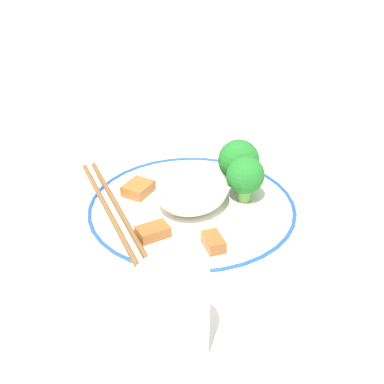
{
  "coord_description": "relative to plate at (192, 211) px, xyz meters",
  "views": [
    {
      "loc": [
        0.45,
        0.27,
        0.36
      ],
      "look_at": [
        0.0,
        0.0,
        0.04
      ],
      "focal_mm": 50.0,
      "sensor_mm": 36.0,
      "label": 1
    }
  ],
  "objects": [
    {
      "name": "drinking_glass",
      "position": [
        0.18,
        0.09,
        0.03
      ],
      "size": [
        0.06,
        0.06,
        0.09
      ],
      "color": "silver",
      "rests_on": "ground_plane"
    },
    {
      "name": "chopsticks",
      "position": [
        0.05,
        -0.08,
        0.01
      ],
      "size": [
        0.15,
        0.19,
        0.01
      ],
      "color": "brown",
      "rests_on": "plate"
    },
    {
      "name": "plate",
      "position": [
        0.0,
        0.0,
        0.0
      ],
      "size": [
        0.25,
        0.25,
        0.02
      ],
      "color": "white",
      "rests_on": "ground_plane"
    },
    {
      "name": "meat_near_left",
      "position": [
        0.01,
        -0.07,
        0.01
      ],
      "size": [
        0.04,
        0.03,
        0.01
      ],
      "color": "#995B28",
      "rests_on": "plate"
    },
    {
      "name": "meat_near_front",
      "position": [
        0.06,
        0.06,
        0.01
      ],
      "size": [
        0.03,
        0.03,
        0.01
      ],
      "color": "brown",
      "rests_on": "plate"
    },
    {
      "name": "meat_near_back",
      "position": [
        0.07,
        -0.01,
        0.01
      ],
      "size": [
        0.04,
        0.04,
        0.01
      ],
      "color": "brown",
      "rests_on": "plate"
    },
    {
      "name": "rice_mound",
      "position": [
        0.0,
        -0.0,
        0.03
      ],
      "size": [
        0.09,
        0.08,
        0.05
      ],
      "color": "white",
      "rests_on": "plate"
    },
    {
      "name": "broccoli_back_center",
      "position": [
        -0.08,
        0.02,
        0.04
      ],
      "size": [
        0.05,
        0.05,
        0.06
      ],
      "color": "#72AD4C",
      "rests_on": "plate"
    },
    {
      "name": "meat_near_right",
      "position": [
        -0.03,
        -0.04,
        0.01
      ],
      "size": [
        0.04,
        0.04,
        0.01
      ],
      "color": "#9E6633",
      "rests_on": "plate"
    },
    {
      "name": "broccoli_back_left",
      "position": [
        -0.04,
        0.05,
        0.04
      ],
      "size": [
        0.05,
        0.05,
        0.06
      ],
      "color": "#72AD4C",
      "rests_on": "plate"
    },
    {
      "name": "ground_plane",
      "position": [
        0.0,
        0.0,
        -0.01
      ],
      "size": [
        3.0,
        3.0,
        0.0
      ],
      "primitive_type": "plane",
      "color": "silver"
    }
  ]
}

